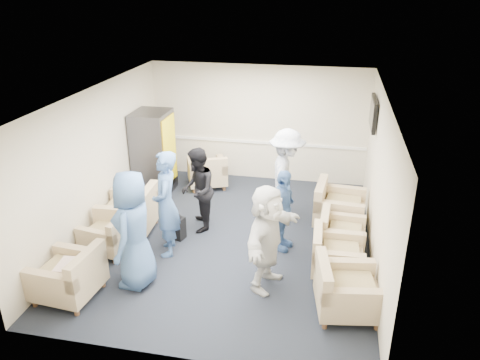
% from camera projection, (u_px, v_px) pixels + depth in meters
% --- Properties ---
extents(floor, '(6.00, 6.00, 0.00)m').
position_uv_depth(floor, '(231.00, 239.00, 8.65)').
color(floor, black).
rests_on(floor, ground).
extents(ceiling, '(6.00, 6.00, 0.00)m').
position_uv_depth(ceiling, '(230.00, 95.00, 7.58)').
color(ceiling, silver).
rests_on(ceiling, back_wall).
extents(back_wall, '(5.00, 0.02, 2.70)m').
position_uv_depth(back_wall, '(258.00, 123.00, 10.81)').
color(back_wall, beige).
rests_on(back_wall, floor).
extents(front_wall, '(5.00, 0.02, 2.70)m').
position_uv_depth(front_wall, '(174.00, 269.00, 5.42)').
color(front_wall, beige).
rests_on(front_wall, floor).
extents(left_wall, '(0.02, 6.00, 2.70)m').
position_uv_depth(left_wall, '(97.00, 162.00, 8.57)').
color(left_wall, beige).
rests_on(left_wall, floor).
extents(right_wall, '(0.02, 6.00, 2.70)m').
position_uv_depth(right_wall, '(379.00, 183.00, 7.66)').
color(right_wall, beige).
rests_on(right_wall, floor).
extents(chair_rail, '(4.98, 0.04, 0.06)m').
position_uv_depth(chair_rail, '(258.00, 142.00, 10.97)').
color(chair_rail, white).
rests_on(chair_rail, back_wall).
extents(tv, '(0.10, 1.00, 0.58)m').
position_uv_depth(tv, '(373.00, 113.00, 9.02)').
color(tv, black).
rests_on(tv, right_wall).
extents(armchair_left_near, '(0.94, 0.94, 0.70)m').
position_uv_depth(armchair_left_near, '(71.00, 277.00, 6.96)').
color(armchair_left_near, tan).
rests_on(armchair_left_near, floor).
extents(armchair_left_mid, '(0.89, 0.89, 0.62)m').
position_uv_depth(armchair_left_mid, '(111.00, 236.00, 8.17)').
color(armchair_left_mid, tan).
rests_on(armchair_left_mid, floor).
extents(armchair_left_far, '(1.00, 1.00, 0.76)m').
position_uv_depth(armchair_left_far, '(132.00, 214.00, 8.77)').
color(armchair_left_far, tan).
rests_on(armchair_left_far, floor).
extents(armchair_right_near, '(1.01, 1.01, 0.70)m').
position_uv_depth(armchair_right_near, '(344.00, 292.00, 6.64)').
color(armchair_right_near, tan).
rests_on(armchair_right_near, floor).
extents(armchair_right_midnear, '(0.83, 0.83, 0.65)m').
position_uv_depth(armchair_right_midnear, '(334.00, 256.00, 7.54)').
color(armchair_right_midnear, tan).
rests_on(armchair_right_midnear, floor).
extents(armchair_right_midfar, '(0.81, 0.81, 0.62)m').
position_uv_depth(armchair_right_midfar, '(339.00, 235.00, 8.19)').
color(armchair_right_midfar, tan).
rests_on(armchair_right_midfar, floor).
extents(armchair_right_far, '(1.00, 1.00, 0.74)m').
position_uv_depth(armchair_right_far, '(336.00, 208.00, 9.01)').
color(armchair_right_far, tan).
rests_on(armchair_right_far, floor).
extents(armchair_corner, '(1.10, 1.10, 0.67)m').
position_uv_depth(armchair_corner, '(207.00, 173.00, 10.71)').
color(armchair_corner, tan).
rests_on(armchair_corner, floor).
extents(vending_machine, '(0.75, 0.88, 1.86)m').
position_uv_depth(vending_machine, '(154.00, 153.00, 10.20)').
color(vending_machine, '#4A4A51').
rests_on(vending_machine, floor).
extents(backpack, '(0.34, 0.28, 0.50)m').
position_uv_depth(backpack, '(176.00, 225.00, 8.60)').
color(backpack, black).
rests_on(backpack, floor).
extents(pillow, '(0.35, 0.44, 0.12)m').
position_uv_depth(pillow, '(69.00, 267.00, 6.90)').
color(pillow, silver).
rests_on(pillow, armchair_left_near).
extents(person_front_left, '(0.61, 0.93, 1.89)m').
position_uv_depth(person_front_left, '(134.00, 230.00, 7.07)').
color(person_front_left, '#41659D').
rests_on(person_front_left, floor).
extents(person_mid_left, '(0.62, 0.78, 1.87)m').
position_uv_depth(person_mid_left, '(166.00, 204.00, 7.90)').
color(person_mid_left, '#41659D').
rests_on(person_mid_left, floor).
extents(person_back_left, '(0.79, 0.91, 1.62)m').
position_uv_depth(person_back_left, '(198.00, 190.00, 8.71)').
color(person_back_left, black).
rests_on(person_back_left, floor).
extents(person_back_right, '(0.80, 1.26, 1.87)m').
position_uv_depth(person_back_right, '(286.00, 176.00, 9.00)').
color(person_back_right, white).
rests_on(person_back_right, floor).
extents(person_mid_right, '(0.61, 0.94, 1.49)m').
position_uv_depth(person_mid_right, '(282.00, 211.00, 8.09)').
color(person_mid_right, '#41659D').
rests_on(person_mid_right, floor).
extents(person_front_right, '(0.93, 1.65, 1.70)m').
position_uv_depth(person_front_right, '(267.00, 238.00, 7.04)').
color(person_front_right, silver).
rests_on(person_front_right, floor).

